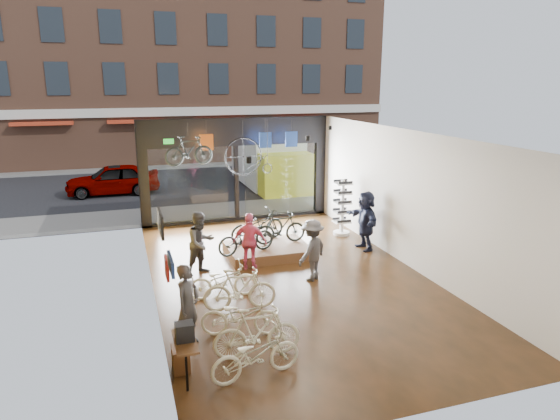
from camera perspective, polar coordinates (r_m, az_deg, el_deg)
name	(u,v)px	position (r m, az deg, el deg)	size (l,w,h in m)	color
ground_plane	(288,278)	(13.46, 0.96, -7.73)	(7.00, 12.00, 0.04)	black
ceiling	(289,133)	(12.52, 1.04, 8.76)	(7.00, 12.00, 0.04)	black
wall_left	(148,219)	(12.22, -14.83, -1.05)	(0.04, 12.00, 3.80)	#A47D26
wall_right	(408,199)	(14.36, 14.42, 1.28)	(0.04, 12.00, 3.80)	beige
wall_back	(421,305)	(7.72, 15.84, -10.37)	(7.00, 0.04, 3.80)	beige
storefront	(236,170)	(18.51, -5.04, 4.59)	(7.00, 0.26, 3.80)	black
exit_sign	(169,141)	(17.85, -12.62, 7.67)	(0.35, 0.06, 0.18)	#198C26
street_road	(200,177)	(27.56, -9.17, 3.71)	(30.00, 18.00, 0.02)	black
sidewalk_near	(230,210)	(20.05, -5.69, -0.03)	(30.00, 2.40, 0.12)	slate
sidewalk_far	(189,165)	(31.45, -10.32, 5.12)	(30.00, 2.00, 0.12)	slate
opposite_building	(179,49)	(33.58, -11.50, 17.54)	(26.00, 5.00, 14.00)	brown
street_car	(113,179)	(24.19, -18.57, 3.35)	(1.66, 4.13, 1.41)	gray
box_truck	(272,159)	(24.10, -0.90, 5.83)	(2.42, 7.25, 2.86)	silver
floor_bike_0	(256,355)	(9.08, -2.80, -16.20)	(0.58, 1.67, 0.88)	beige
floor_bike_1	(257,333)	(9.64, -2.64, -13.82)	(0.47, 1.67, 1.00)	beige
floor_bike_2	(241,316)	(10.44, -4.53, -11.95)	(0.57, 1.64, 0.86)	beige
floor_bike_3	(240,290)	(11.46, -4.64, -9.05)	(0.47, 1.67, 1.00)	beige
floor_bike_4	(223,281)	(12.17, -6.55, -8.02)	(0.57, 1.64, 0.86)	beige
display_platform	(268,250)	(15.02, -1.42, -4.62)	(2.40, 1.80, 0.30)	#58311F
display_bike_left	(246,238)	(14.23, -3.92, -3.17)	(0.61, 1.75, 0.92)	black
display_bike_mid	(280,228)	(15.04, 0.03, -2.08)	(0.45, 1.59, 0.96)	black
display_bike_right	(257,226)	(15.26, -2.62, -1.82)	(0.64, 1.85, 0.97)	black
customer_0	(188,305)	(10.08, -10.48, -10.63)	(0.61, 0.40, 1.67)	#3F3F44
customer_1	(201,243)	(13.56, -9.04, -3.75)	(0.84, 0.66, 1.73)	#3F3F44
customer_2	(250,242)	(13.72, -3.45, -3.63)	(0.95, 0.39, 1.61)	#CC4C72
customer_3	(312,250)	(13.02, 3.70, -4.60)	(1.06, 0.61, 1.64)	#3F3F44
customer_5	(365,220)	(15.56, 9.73, -1.17)	(1.71, 0.54, 1.84)	#161C33
sunglasses_rack	(342,207)	(16.91, 7.11, 0.29)	(0.56, 0.46, 1.90)	white
wall_merch	(171,302)	(9.13, -12.33, -10.28)	(0.40, 2.40, 2.60)	navy
penny_farthing	(251,158)	(17.40, -3.33, 5.99)	(1.64, 0.06, 1.31)	black
hung_bike	(189,151)	(16.26, -10.37, 6.69)	(0.45, 1.58, 0.95)	black
jersey_left	(207,142)	(17.34, -8.37, 7.67)	(0.45, 0.03, 0.55)	#CC5919
jersey_mid	(265,140)	(17.80, -1.68, 7.99)	(0.45, 0.03, 0.55)	#1E3F99
jersey_right	(291,139)	(18.10, 1.31, 8.10)	(0.45, 0.03, 0.55)	#1E3F99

